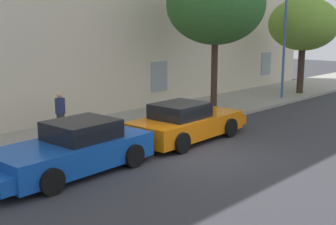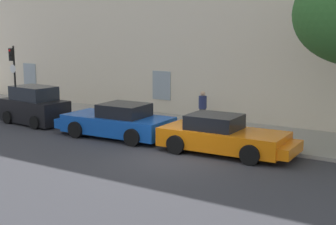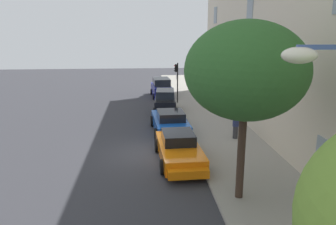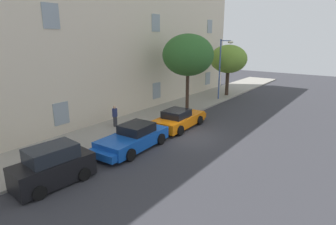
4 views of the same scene
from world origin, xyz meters
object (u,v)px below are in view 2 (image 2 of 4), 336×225
(hatchback_parked, at_px, (34,107))
(pedestrian_admiring, at_px, (203,108))
(sportscar_yellow_flank, at_px, (227,137))
(sportscar_red_lead, at_px, (115,122))
(traffic_light, at_px, (13,67))

(hatchback_parked, xyz_separation_m, pedestrian_admiring, (7.21, 3.68, 0.11))
(sportscar_yellow_flank, distance_m, pedestrian_admiring, 4.81)
(sportscar_red_lead, height_order, pedestrian_admiring, pedestrian_admiring)
(sportscar_red_lead, bearing_deg, traffic_light, 170.76)
(sportscar_yellow_flank, xyz_separation_m, hatchback_parked, (-10.27, 0.02, 0.20))
(sportscar_red_lead, bearing_deg, sportscar_yellow_flank, 0.54)
(sportscar_red_lead, xyz_separation_m, traffic_light, (-7.93, 1.29, 1.90))
(sportscar_yellow_flank, height_order, pedestrian_admiring, pedestrian_admiring)
(traffic_light, bearing_deg, sportscar_red_lead, -9.24)
(traffic_light, bearing_deg, hatchback_parked, -22.84)
(hatchback_parked, relative_size, traffic_light, 1.03)
(hatchback_parked, xyz_separation_m, traffic_light, (-2.91, 1.22, 1.71))
(sportscar_yellow_flank, relative_size, hatchback_parked, 1.42)
(sportscar_red_lead, bearing_deg, hatchback_parked, 179.24)
(sportscar_red_lead, distance_m, pedestrian_admiring, 4.35)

